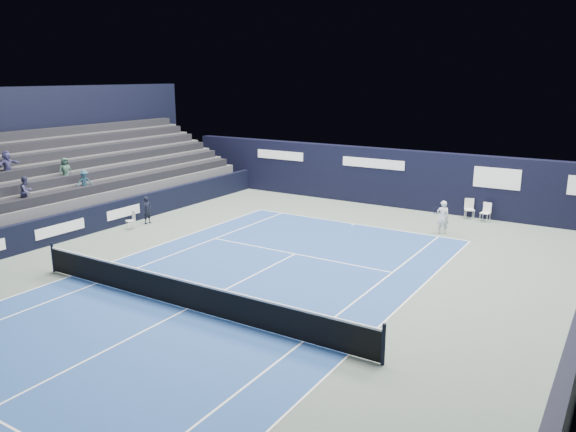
% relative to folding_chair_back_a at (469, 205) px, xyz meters
% --- Properties ---
extents(ground, '(48.00, 48.00, 0.00)m').
position_rel_folding_chair_back_a_xyz_m(ground, '(-4.36, -13.92, -0.67)').
color(ground, '#55655B').
rests_on(ground, ground).
extents(court_surface, '(10.97, 23.77, 0.01)m').
position_rel_folding_chair_back_a_xyz_m(court_surface, '(-4.36, -15.92, -0.67)').
color(court_surface, navy).
rests_on(court_surface, ground).
extents(folding_chair_back_a, '(0.59, 0.61, 1.01)m').
position_rel_folding_chair_back_a_xyz_m(folding_chair_back_a, '(0.00, 0.00, 0.00)').
color(folding_chair_back_a, silver).
rests_on(folding_chair_back_a, ground).
extents(folding_chair_back_b, '(0.48, 0.47, 0.94)m').
position_rel_folding_chair_back_a_xyz_m(folding_chair_back_b, '(0.87, -0.19, -0.14)').
color(folding_chair_back_b, white).
rests_on(folding_chair_back_b, ground).
extents(line_judge_chair, '(0.48, 0.47, 0.84)m').
position_rel_folding_chair_back_a_xyz_m(line_judge_chair, '(-12.79, -10.26, -0.19)').
color(line_judge_chair, white).
rests_on(line_judge_chair, ground).
extents(line_judge, '(0.32, 0.48, 1.33)m').
position_rel_folding_chair_back_a_xyz_m(line_judge, '(-12.86, -9.19, -0.01)').
color(line_judge, black).
rests_on(line_judge, ground).
extents(court_markings, '(11.03, 23.83, 0.00)m').
position_rel_folding_chair_back_a_xyz_m(court_markings, '(-4.36, -15.92, -0.66)').
color(court_markings, white).
rests_on(court_markings, court_surface).
extents(tennis_net, '(12.90, 0.10, 1.10)m').
position_rel_folding_chair_back_a_xyz_m(tennis_net, '(-4.36, -15.92, -0.17)').
color(tennis_net, black).
rests_on(tennis_net, ground).
extents(back_sponsor_wall, '(26.00, 0.63, 3.10)m').
position_rel_folding_chair_back_a_xyz_m(back_sponsor_wall, '(-4.36, 0.58, 0.88)').
color(back_sponsor_wall, black).
rests_on(back_sponsor_wall, ground).
extents(side_barrier_left, '(0.33, 22.00, 1.20)m').
position_rel_folding_chair_back_a_xyz_m(side_barrier_left, '(-13.86, -9.94, -0.07)').
color(side_barrier_left, black).
rests_on(side_barrier_left, ground).
extents(spectator_stand, '(6.00, 18.00, 6.40)m').
position_rel_folding_chair_back_a_xyz_m(spectator_stand, '(-17.63, -8.94, 1.28)').
color(spectator_stand, '#464648').
rests_on(spectator_stand, ground).
extents(tennis_player, '(0.65, 0.89, 1.52)m').
position_rel_folding_chair_back_a_xyz_m(tennis_player, '(-0.30, -3.45, 0.09)').
color(tennis_player, white).
rests_on(tennis_player, ground).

